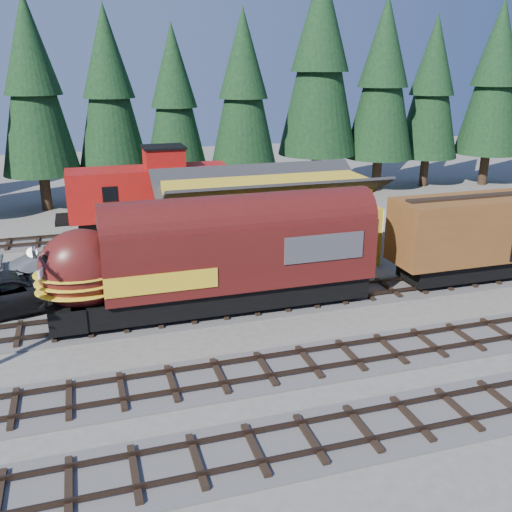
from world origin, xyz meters
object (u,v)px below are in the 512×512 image
object	(u,v)px
locomotive	(207,263)
boxcar	(510,231)
pickup_truck_a	(13,292)
pickup_truck_b	(58,268)
depot	(268,212)
caboose	(151,195)

from	to	relation	value
locomotive	boxcar	xyz separation A→B (m)	(16.85, 0.00, 0.10)
pickup_truck_a	pickup_truck_b	distance (m)	3.58
depot	boxcar	world-z (taller)	depot
pickup_truck_a	pickup_truck_b	world-z (taller)	pickup_truck_a
boxcar	pickup_truck_a	bearing A→B (deg)	173.27
depot	pickup_truck_a	world-z (taller)	depot
depot	caboose	world-z (taller)	caboose
locomotive	boxcar	world-z (taller)	boxcar
locomotive	caboose	bearing A→B (deg)	93.09
depot	locomotive	xyz separation A→B (m)	(-5.11, -6.50, -0.48)
depot	pickup_truck_b	distance (m)	12.10
pickup_truck_a	depot	bearing A→B (deg)	-93.02
caboose	pickup_truck_b	distance (m)	10.18
pickup_truck_b	caboose	bearing A→B (deg)	-40.47
depot	pickup_truck_b	world-z (taller)	depot
locomotive	pickup_truck_a	bearing A→B (deg)	160.97
locomotive	boxcar	bearing A→B (deg)	0.00
boxcar	pickup_truck_a	distance (m)	25.84
locomotive	caboose	xyz separation A→B (m)	(-0.76, 14.00, 0.26)
caboose	pickup_truck_b	world-z (taller)	caboose
caboose	pickup_truck_b	size ratio (longest dim) A/B	1.76
boxcar	pickup_truck_a	world-z (taller)	boxcar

